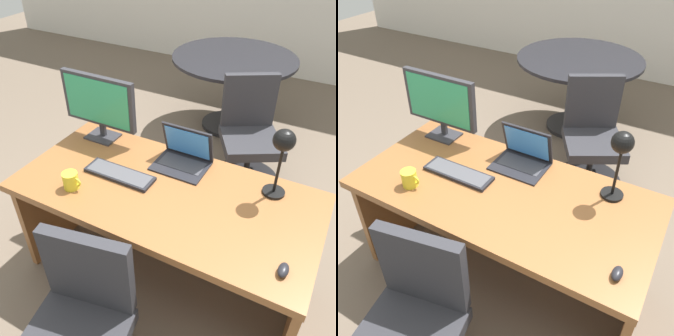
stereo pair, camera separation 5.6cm
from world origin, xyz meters
The scene contains 11 objects.
ground centered at (0.00, 1.50, 0.00)m, with size 12.00×12.00×0.00m, color #6B5B4C.
desk centered at (0.00, 0.04, 0.53)m, with size 1.66×0.80×0.72m.
monitor centered at (-0.62, 0.28, 0.97)m, with size 0.52×0.16×0.43m.
laptop centered at (-0.02, 0.28, 0.79)m, with size 0.31×0.25×0.23m.
keyboard centered at (-0.28, -0.01, 0.73)m, with size 0.41×0.13×0.02m.
mouse centered at (0.70, -0.24, 0.74)m, with size 0.05×0.08×0.04m.
desk_lamp centered at (0.53, 0.23, 1.02)m, with size 0.12×0.14×0.41m.
coffee_mug centered at (-0.45, -0.22, 0.77)m, with size 0.11×0.08×0.10m.
office_chair centered at (-0.06, -0.73, 0.33)m, with size 0.56×0.57×0.84m.
meeting_table centered at (-0.33, 2.02, 0.58)m, with size 1.22×1.22×0.77m.
meeting_chair_near centered at (0.12, 1.25, 0.36)m, with size 0.63×0.64×0.89m.
Camera 2 is at (0.78, -1.29, 2.00)m, focal length 38.75 mm.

